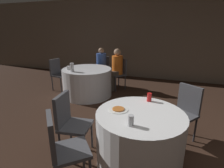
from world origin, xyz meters
name	(u,v)px	position (x,y,z in m)	size (l,w,h in m)	color
ground_plane	(144,163)	(0.00, 0.00, 0.00)	(16.00, 16.00, 0.00)	#382319
wall_back	(168,39)	(0.00, 4.39, 1.40)	(16.00, 0.06, 2.80)	#7A6B5B
table_near	(139,139)	(-0.09, 0.00, 0.37)	(1.12, 1.12, 0.74)	white
table_far	(87,82)	(-1.88, 2.04, 0.37)	(1.29, 1.29, 0.74)	silver
chair_near_northeast	(185,108)	(0.48, 0.79, 0.55)	(0.56, 0.56, 0.90)	#47474C
chair_near_southwest	(61,145)	(-0.81, -0.64, 0.55)	(0.56, 0.56, 0.90)	#47474C
chair_near_west	(69,119)	(-1.05, -0.13, 0.55)	(0.45, 0.45, 0.90)	#47474C
chair_far_northeast	(120,71)	(-1.23, 2.87, 0.55)	(0.56, 0.56, 0.90)	#47474C
chair_far_west	(58,71)	(-2.93, 2.20, 0.55)	(0.46, 0.46, 0.90)	#47474C
chair_far_north	(103,68)	(-1.87, 3.10, 0.55)	(0.40, 0.41, 0.90)	#47474C
person_orange_shirt	(115,70)	(-1.33, 2.74, 0.61)	(0.44, 0.46, 1.20)	#4C4238
person_blue_shirt	(101,68)	(-1.87, 2.93, 0.59)	(0.31, 0.49, 1.18)	#282828
pizza_plate_near	(118,109)	(-0.38, 0.00, 0.75)	(0.26, 0.26, 0.02)	white
soda_can_silver	(131,120)	(-0.14, -0.32, 0.80)	(0.07, 0.07, 0.12)	silver
soda_can_red	(149,97)	(-0.04, 0.42, 0.80)	(0.07, 0.07, 0.12)	red
bottle_far	(72,67)	(-2.07, 1.63, 0.85)	(0.09, 0.09, 0.21)	white
cup_far	(69,68)	(-2.28, 1.80, 0.79)	(0.08, 0.08, 0.09)	white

